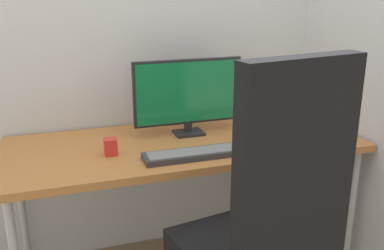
{
  "coord_description": "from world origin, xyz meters",
  "views": [
    {
      "loc": [
        -0.6,
        -1.91,
        1.46
      ],
      "look_at": [
        0.02,
        -0.07,
        0.83
      ],
      "focal_mm": 41.21,
      "sensor_mm": 36.0,
      "label": 1
    }
  ],
  "objects_px": {
    "desk_clamp_accessory": "(111,147)",
    "mouse": "(264,148)",
    "keyboard": "(195,154)",
    "monitor": "(188,94)",
    "pen_holder": "(261,112)",
    "notebook": "(308,139)",
    "office_chair": "(266,227)"
  },
  "relations": [
    {
      "from": "monitor",
      "to": "mouse",
      "type": "relative_size",
      "value": 6.25
    },
    {
      "from": "keyboard",
      "to": "pen_holder",
      "type": "distance_m",
      "value": 0.67
    },
    {
      "from": "monitor",
      "to": "pen_holder",
      "type": "height_order",
      "value": "monitor"
    },
    {
      "from": "mouse",
      "to": "office_chair",
      "type": "bearing_deg",
      "value": -124.53
    },
    {
      "from": "notebook",
      "to": "pen_holder",
      "type": "bearing_deg",
      "value": 90.16
    },
    {
      "from": "monitor",
      "to": "pen_holder",
      "type": "relative_size",
      "value": 3.11
    },
    {
      "from": "mouse",
      "to": "keyboard",
      "type": "bearing_deg",
      "value": 165.51
    },
    {
      "from": "office_chair",
      "to": "mouse",
      "type": "xyz_separation_m",
      "value": [
        0.23,
        0.46,
        0.1
      ]
    },
    {
      "from": "office_chair",
      "to": "monitor",
      "type": "distance_m",
      "value": 0.86
    },
    {
      "from": "desk_clamp_accessory",
      "to": "mouse",
      "type": "bearing_deg",
      "value": -14.64
    },
    {
      "from": "pen_holder",
      "to": "desk_clamp_accessory",
      "type": "distance_m",
      "value": 0.92
    },
    {
      "from": "desk_clamp_accessory",
      "to": "pen_holder",
      "type": "bearing_deg",
      "value": 17.42
    },
    {
      "from": "keyboard",
      "to": "pen_holder",
      "type": "xyz_separation_m",
      "value": [
        0.53,
        0.41,
        0.03
      ]
    },
    {
      "from": "keyboard",
      "to": "pen_holder",
      "type": "relative_size",
      "value": 2.61
    },
    {
      "from": "office_chair",
      "to": "desk_clamp_accessory",
      "type": "xyz_separation_m",
      "value": [
        -0.44,
        0.64,
        0.13
      ]
    },
    {
      "from": "office_chair",
      "to": "desk_clamp_accessory",
      "type": "height_order",
      "value": "office_chair"
    },
    {
      "from": "office_chair",
      "to": "mouse",
      "type": "relative_size",
      "value": 14.38
    },
    {
      "from": "monitor",
      "to": "pen_holder",
      "type": "distance_m",
      "value": 0.5
    },
    {
      "from": "monitor",
      "to": "mouse",
      "type": "xyz_separation_m",
      "value": [
        0.25,
        -0.35,
        -0.19
      ]
    },
    {
      "from": "notebook",
      "to": "desk_clamp_accessory",
      "type": "xyz_separation_m",
      "value": [
        -0.94,
        0.11,
        0.03
      ]
    },
    {
      "from": "office_chair",
      "to": "monitor",
      "type": "relative_size",
      "value": 2.3
    },
    {
      "from": "monitor",
      "to": "notebook",
      "type": "height_order",
      "value": "monitor"
    },
    {
      "from": "monitor",
      "to": "notebook",
      "type": "relative_size",
      "value": 2.46
    },
    {
      "from": "monitor",
      "to": "keyboard",
      "type": "bearing_deg",
      "value": -102.32
    },
    {
      "from": "office_chair",
      "to": "keyboard",
      "type": "bearing_deg",
      "value": 100.55
    },
    {
      "from": "mouse",
      "to": "notebook",
      "type": "height_order",
      "value": "mouse"
    },
    {
      "from": "monitor",
      "to": "desk_clamp_accessory",
      "type": "xyz_separation_m",
      "value": [
        -0.42,
        -0.17,
        -0.17
      ]
    },
    {
      "from": "monitor",
      "to": "keyboard",
      "type": "relative_size",
      "value": 1.19
    },
    {
      "from": "mouse",
      "to": "desk_clamp_accessory",
      "type": "height_order",
      "value": "desk_clamp_accessory"
    },
    {
      "from": "notebook",
      "to": "desk_clamp_accessory",
      "type": "bearing_deg",
      "value": 164.27
    },
    {
      "from": "pen_holder",
      "to": "desk_clamp_accessory",
      "type": "xyz_separation_m",
      "value": [
        -0.87,
        -0.27,
        -0.01
      ]
    },
    {
      "from": "office_chair",
      "to": "pen_holder",
      "type": "bearing_deg",
      "value": 64.56
    }
  ]
}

